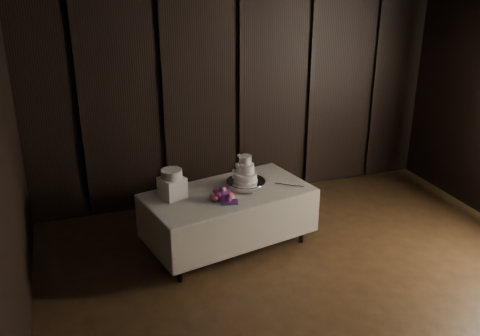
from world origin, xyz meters
name	(u,v)px	position (x,y,z in m)	size (l,w,h in m)	color
room	(376,196)	(0.00, 0.00, 1.50)	(6.08, 7.08, 3.08)	black
display_table	(228,217)	(-0.67, 2.04, 0.42)	(2.16, 1.43, 0.76)	beige
cake_stand	(246,184)	(-0.43, 2.08, 0.81)	(0.48, 0.48, 0.09)	silver
wedding_cake	(244,172)	(-0.46, 2.07, 0.98)	(0.31, 0.28, 0.33)	white
bouquet	(222,195)	(-0.81, 1.85, 0.83)	(0.31, 0.41, 0.20)	#E85B68
box_pedestal	(172,188)	(-1.34, 2.11, 0.89)	(0.26, 0.26, 0.25)	white
small_cake	(172,174)	(-1.34, 2.11, 1.06)	(0.25, 0.25, 0.10)	white
cake_knife	(286,185)	(0.06, 1.99, 0.77)	(0.37, 0.02, 0.01)	silver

